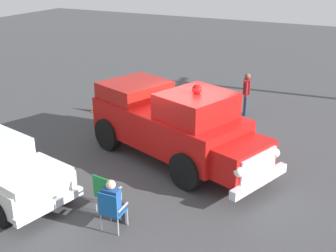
{
  "coord_description": "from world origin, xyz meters",
  "views": [
    {
      "loc": [
        4.86,
        -10.57,
        5.91
      ],
      "look_at": [
        -0.62,
        0.28,
        1.03
      ],
      "focal_mm": 45.94,
      "sensor_mm": 36.0,
      "label": 1
    }
  ],
  "objects": [
    {
      "name": "vintage_fire_truck",
      "position": [
        -0.4,
        0.2,
        1.2
      ],
      "size": [
        6.33,
        4.07,
        2.59
      ],
      "color": "black",
      "rests_on": "ground"
    },
    {
      "name": "lawn_chair_near_truck",
      "position": [
        -0.0,
        -3.78,
        0.59
      ],
      "size": [
        0.54,
        0.53,
        1.02
      ],
      "color": "#B7BABF",
      "rests_on": "ground"
    },
    {
      "name": "spectator_standing",
      "position": [
        0.4,
        5.03,
        0.96
      ],
      "size": [
        0.35,
        0.65,
        1.68
      ],
      "color": "#2D334C",
      "rests_on": "ground"
    },
    {
      "name": "lawn_chair_spare",
      "position": [
        -0.57,
        -3.2,
        0.59
      ],
      "size": [
        0.57,
        0.55,
        1.02
      ],
      "color": "#B7BABF",
      "rests_on": "ground"
    },
    {
      "name": "ground_plane",
      "position": [
        0.0,
        0.0,
        0.0
      ],
      "size": [
        60.0,
        60.0,
        0.0
      ],
      "primitive_type": "plane",
      "color": "#424244"
    },
    {
      "name": "spectator_seated",
      "position": [
        -0.01,
        -3.65,
        0.7
      ],
      "size": [
        0.41,
        0.56,
        1.29
      ],
      "color": "#383842",
      "rests_on": "ground"
    },
    {
      "name": "traffic_cone",
      "position": [
        -5.0,
        2.66,
        0.31
      ],
      "size": [
        0.4,
        0.4,
        0.64
      ],
      "color": "orange",
      "rests_on": "ground"
    }
  ]
}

